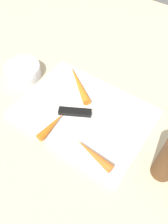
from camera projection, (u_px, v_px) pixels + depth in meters
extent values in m
plane|color=#C6B793|center=(84.00, 115.00, 0.63)|extent=(1.40, 1.40, 0.00)
cube|color=white|center=(84.00, 113.00, 0.63)|extent=(0.36, 0.26, 0.01)
cube|color=#B7B7BC|center=(111.00, 116.00, 0.61)|extent=(0.10, 0.07, 0.00)
cube|color=black|center=(75.00, 112.00, 0.61)|extent=(0.09, 0.06, 0.01)
cone|color=orange|center=(51.00, 126.00, 0.58)|extent=(0.02, 0.09, 0.02)
cone|color=orange|center=(79.00, 83.00, 0.67)|extent=(0.14, 0.11, 0.02)
cone|color=orange|center=(93.00, 154.00, 0.53)|extent=(0.11, 0.04, 0.02)
cylinder|color=silver|center=(23.00, 71.00, 0.71)|extent=(0.11, 0.11, 0.04)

